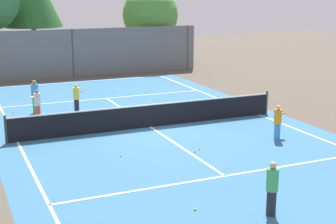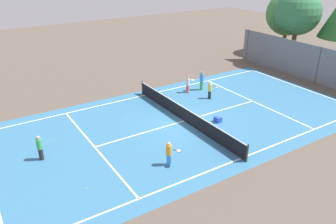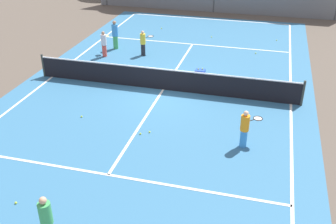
{
  "view_description": "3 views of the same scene",
  "coord_description": "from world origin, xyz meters",
  "px_view_note": "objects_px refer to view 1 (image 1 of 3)",
  "views": [
    {
      "loc": [
        -7.63,
        -19.39,
        5.71
      ],
      "look_at": [
        -0.26,
        -2.5,
        1.24
      ],
      "focal_mm": 54.0,
      "sensor_mm": 36.0,
      "label": 1
    },
    {
      "loc": [
        16.76,
        -11.96,
        10.24
      ],
      "look_at": [
        -0.16,
        -1.2,
        0.91
      ],
      "focal_mm": 36.26,
      "sensor_mm": 36.0,
      "label": 2
    },
    {
      "loc": [
        4.33,
        -15.48,
        7.59
      ],
      "look_at": [
        1.05,
        -3.15,
        0.66
      ],
      "focal_mm": 42.54,
      "sensor_mm": 36.0,
      "label": 3
    }
  ],
  "objects_px": {
    "tennis_ball_6": "(113,91)",
    "tennis_ball_10": "(195,152)",
    "ball_crate": "(162,111)",
    "tennis_ball_3": "(174,95)",
    "tennis_ball_7": "(13,112)",
    "player_3": "(37,104)",
    "tennis_ball_2": "(121,156)",
    "tennis_ball_1": "(104,124)",
    "player_4": "(278,122)",
    "tennis_ball_5": "(50,93)",
    "player_0": "(76,98)",
    "player_1": "(272,188)",
    "player_2": "(35,96)",
    "tennis_ball_0": "(195,209)",
    "tennis_ball_8": "(200,149)",
    "tennis_ball_4": "(172,85)"
  },
  "relations": [
    {
      "from": "player_3",
      "to": "tennis_ball_8",
      "type": "distance_m",
      "value": 8.38
    },
    {
      "from": "player_3",
      "to": "tennis_ball_7",
      "type": "relative_size",
      "value": 20.89
    },
    {
      "from": "tennis_ball_10",
      "to": "tennis_ball_8",
      "type": "bearing_deg",
      "value": 35.88
    },
    {
      "from": "tennis_ball_4",
      "to": "tennis_ball_7",
      "type": "height_order",
      "value": "same"
    },
    {
      "from": "tennis_ball_2",
      "to": "tennis_ball_6",
      "type": "height_order",
      "value": "same"
    },
    {
      "from": "ball_crate",
      "to": "tennis_ball_10",
      "type": "xyz_separation_m",
      "value": [
        -1.09,
        -5.72,
        -0.15
      ]
    },
    {
      "from": "tennis_ball_6",
      "to": "tennis_ball_5",
      "type": "bearing_deg",
      "value": 164.35
    },
    {
      "from": "ball_crate",
      "to": "tennis_ball_3",
      "type": "xyz_separation_m",
      "value": [
        2.36,
        3.89,
        -0.15
      ]
    },
    {
      "from": "tennis_ball_3",
      "to": "tennis_ball_10",
      "type": "bearing_deg",
      "value": -109.79
    },
    {
      "from": "tennis_ball_2",
      "to": "tennis_ball_8",
      "type": "height_order",
      "value": "same"
    },
    {
      "from": "tennis_ball_2",
      "to": "player_2",
      "type": "bearing_deg",
      "value": 101.82
    },
    {
      "from": "tennis_ball_3",
      "to": "tennis_ball_7",
      "type": "relative_size",
      "value": 1.0
    },
    {
      "from": "tennis_ball_6",
      "to": "tennis_ball_10",
      "type": "bearing_deg",
      "value": -93.14
    },
    {
      "from": "ball_crate",
      "to": "tennis_ball_6",
      "type": "bearing_deg",
      "value": 94.2
    },
    {
      "from": "tennis_ball_7",
      "to": "player_2",
      "type": "bearing_deg",
      "value": -23.25
    },
    {
      "from": "tennis_ball_6",
      "to": "tennis_ball_3",
      "type": "bearing_deg",
      "value": -37.99
    },
    {
      "from": "player_3",
      "to": "tennis_ball_6",
      "type": "relative_size",
      "value": 20.89
    },
    {
      "from": "player_2",
      "to": "tennis_ball_4",
      "type": "distance_m",
      "value": 9.58
    },
    {
      "from": "player_1",
      "to": "tennis_ball_1",
      "type": "height_order",
      "value": "player_1"
    },
    {
      "from": "player_0",
      "to": "player_1",
      "type": "height_order",
      "value": "player_1"
    },
    {
      "from": "tennis_ball_7",
      "to": "tennis_ball_10",
      "type": "xyz_separation_m",
      "value": [
        5.26,
        -8.87,
        0.0
      ]
    },
    {
      "from": "tennis_ball_3",
      "to": "player_1",
      "type": "bearing_deg",
      "value": -104.84
    },
    {
      "from": "player_3",
      "to": "tennis_ball_3",
      "type": "relative_size",
      "value": 20.89
    },
    {
      "from": "tennis_ball_1",
      "to": "tennis_ball_3",
      "type": "bearing_deg",
      "value": 40.5
    },
    {
      "from": "player_4",
      "to": "tennis_ball_5",
      "type": "bearing_deg",
      "value": 117.18
    },
    {
      "from": "player_2",
      "to": "tennis_ball_10",
      "type": "distance_m",
      "value": 9.49
    },
    {
      "from": "player_1",
      "to": "player_2",
      "type": "height_order",
      "value": "player_2"
    },
    {
      "from": "ball_crate",
      "to": "tennis_ball_3",
      "type": "height_order",
      "value": "ball_crate"
    },
    {
      "from": "player_0",
      "to": "tennis_ball_5",
      "type": "xyz_separation_m",
      "value": [
        -0.38,
        4.93,
        -0.67
      ]
    },
    {
      "from": "tennis_ball_1",
      "to": "tennis_ball_2",
      "type": "distance_m",
      "value": 4.46
    },
    {
      "from": "tennis_ball_0",
      "to": "tennis_ball_5",
      "type": "relative_size",
      "value": 1.0
    },
    {
      "from": "tennis_ball_0",
      "to": "player_2",
      "type": "bearing_deg",
      "value": 99.06
    },
    {
      "from": "player_2",
      "to": "tennis_ball_5",
      "type": "distance_m",
      "value": 4.63
    },
    {
      "from": "tennis_ball_8",
      "to": "tennis_ball_4",
      "type": "bearing_deg",
      "value": 70.57
    },
    {
      "from": "ball_crate",
      "to": "tennis_ball_0",
      "type": "bearing_deg",
      "value": -108.09
    },
    {
      "from": "player_0",
      "to": "tennis_ball_1",
      "type": "distance_m",
      "value": 2.95
    },
    {
      "from": "tennis_ball_3",
      "to": "tennis_ball_8",
      "type": "distance_m",
      "value": 9.93
    },
    {
      "from": "tennis_ball_1",
      "to": "player_1",
      "type": "bearing_deg",
      "value": -82.5
    },
    {
      "from": "player_4",
      "to": "tennis_ball_7",
      "type": "xyz_separation_m",
      "value": [
        -8.93,
        8.69,
        -0.69
      ]
    },
    {
      "from": "tennis_ball_1",
      "to": "tennis_ball_2",
      "type": "relative_size",
      "value": 1.0
    },
    {
      "from": "player_2",
      "to": "tennis_ball_7",
      "type": "xyz_separation_m",
      "value": [
        -1.0,
        0.43,
        -0.78
      ]
    },
    {
      "from": "player_2",
      "to": "tennis_ball_10",
      "type": "height_order",
      "value": "player_2"
    },
    {
      "from": "tennis_ball_2",
      "to": "tennis_ball_5",
      "type": "bearing_deg",
      "value": 90.82
    },
    {
      "from": "player_4",
      "to": "tennis_ball_8",
      "type": "height_order",
      "value": "player_4"
    },
    {
      "from": "player_3",
      "to": "tennis_ball_6",
      "type": "height_order",
      "value": "player_3"
    },
    {
      "from": "player_4",
      "to": "tennis_ball_5",
      "type": "xyz_separation_m",
      "value": [
        -6.47,
        12.59,
        -0.69
      ]
    },
    {
      "from": "tennis_ball_8",
      "to": "player_1",
      "type": "bearing_deg",
      "value": -98.2
    },
    {
      "from": "player_4",
      "to": "tennis_ball_3",
      "type": "relative_size",
      "value": 21.06
    },
    {
      "from": "player_2",
      "to": "tennis_ball_0",
      "type": "height_order",
      "value": "player_2"
    },
    {
      "from": "player_3",
      "to": "player_4",
      "type": "bearing_deg",
      "value": -40.83
    }
  ]
}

